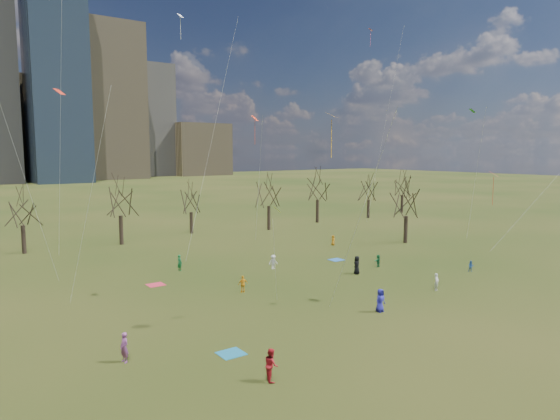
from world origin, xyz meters
TOP-DOWN VIEW (x-y plane):
  - ground at (0.00, 0.00)m, footprint 500.00×500.00m
  - bare_tree_row at (-0.09, 37.22)m, footprint 113.04×29.80m
  - blanket_teal at (-13.49, -1.57)m, footprint 1.60×1.50m
  - blanket_navy at (10.55, 15.28)m, footprint 1.60×1.50m
  - blanket_crimson at (-11.15, 17.01)m, footprint 1.60×1.50m
  - person_0 at (0.44, -1.23)m, footprint 0.94×0.63m
  - person_1 at (9.31, 0.09)m, footprint 0.67×0.55m
  - person_2 at (-13.54, -6.14)m, footprint 0.98×1.10m
  - person_4 at (-5.64, 9.90)m, footprint 0.97×0.52m
  - person_5 at (11.98, 9.93)m, footprint 1.33×0.81m
  - person_6 at (7.71, 8.91)m, footprint 0.95×1.11m
  - person_7 at (-19.43, 1.08)m, footprint 0.59×0.76m
  - person_8 at (18.34, 2.51)m, footprint 0.73×0.73m
  - person_9 at (1.80, 15.80)m, footprint 1.11×0.75m
  - person_12 at (16.48, 22.55)m, footprint 0.51×0.72m
  - person_13 at (-6.85, 21.06)m, footprint 0.56×0.72m
  - kites_airborne at (3.40, 15.13)m, footprint 58.21×39.72m

SIDE VIEW (x-z plane):
  - ground at x=0.00m, z-range 0.00..0.00m
  - blanket_teal at x=-13.49m, z-range 0.00..0.03m
  - blanket_navy at x=10.55m, z-range 0.00..0.03m
  - blanket_crimson at x=-11.15m, z-range 0.00..0.03m
  - person_8 at x=18.34m, z-range 0.00..1.19m
  - person_5 at x=11.98m, z-range 0.00..1.37m
  - person_12 at x=16.48m, z-range 0.00..1.40m
  - person_4 at x=-5.64m, z-range 0.00..1.57m
  - person_9 at x=1.80m, z-range 0.00..1.59m
  - person_1 at x=9.31m, z-range 0.00..1.60m
  - person_13 at x=-6.85m, z-range 0.00..1.76m
  - person_7 at x=-19.43m, z-range 0.00..1.87m
  - person_2 at x=-13.54m, z-range 0.00..1.87m
  - person_0 at x=0.44m, z-range 0.00..1.88m
  - person_6 at x=7.71m, z-range 0.00..1.91m
  - bare_tree_row at x=-0.09m, z-range 1.37..10.87m
  - kites_airborne at x=3.40m, z-range -1.62..28.87m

